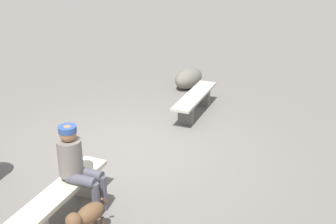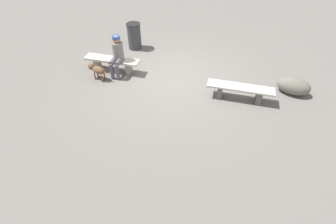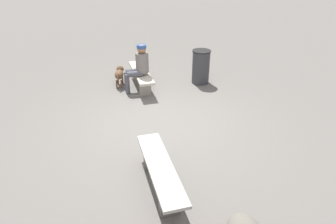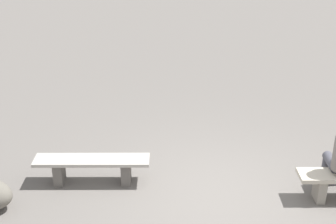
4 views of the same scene
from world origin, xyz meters
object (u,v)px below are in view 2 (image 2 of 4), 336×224
at_px(seated_person, 117,53).
at_px(dog, 97,70).
at_px(boulder, 294,86).
at_px(trash_bin, 134,36).
at_px(bench_right, 112,62).
at_px(bench_left, 240,90).

xyz_separation_m(seated_person, dog, (0.45, 0.52, -0.38)).
bearing_deg(seated_person, boulder, -176.16).
height_order(seated_person, trash_bin, seated_person).
relative_size(bench_right, seated_person, 1.44).
relative_size(bench_left, bench_right, 1.02).
relative_size(dog, boulder, 0.75).
distance_m(bench_left, dog, 4.24).
bearing_deg(seated_person, dog, 41.68).
relative_size(bench_left, boulder, 2.03).
bearing_deg(boulder, dog, 15.29).
height_order(bench_left, bench_right, bench_right).
bearing_deg(trash_bin, bench_right, 92.90).
bearing_deg(trash_bin, seated_person, 101.70).
distance_m(dog, trash_bin, 2.23).
bearing_deg(dog, boulder, -158.37).
relative_size(bench_left, seated_person, 1.47).
relative_size(seated_person, dog, 1.83).
distance_m(seated_person, dog, 0.79).
relative_size(bench_right, trash_bin, 1.94).
relative_size(trash_bin, boulder, 1.02).
height_order(seated_person, dog, seated_person).
bearing_deg(seated_person, trash_bin, -85.54).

